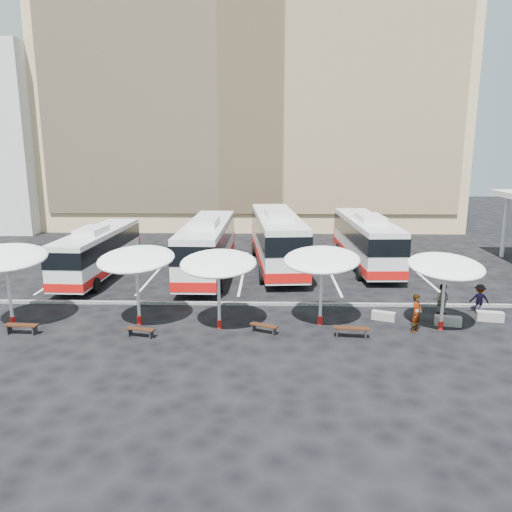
{
  "coord_description": "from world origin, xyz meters",
  "views": [
    {
      "loc": [
        1.76,
        -25.61,
        8.62
      ],
      "look_at": [
        1.0,
        3.0,
        2.2
      ],
      "focal_mm": 35.0,
      "sensor_mm": 36.0,
      "label": 1
    }
  ],
  "objects_px": {
    "bus_1": "(207,245)",
    "sunshade_1": "(136,259)",
    "bus_3": "(366,239)",
    "passenger_3": "(479,299)",
    "wood_bench_0": "(22,327)",
    "sunshade_4": "(446,267)",
    "sunshade_2": "(218,264)",
    "conc_bench_1": "(448,321)",
    "wood_bench_3": "(351,330)",
    "passenger_0": "(417,313)",
    "conc_bench_0": "(384,316)",
    "bus_2": "(277,238)",
    "bus_0": "(98,251)",
    "sunshade_3": "(322,260)",
    "wood_bench_1": "(140,330)",
    "wood_bench_2": "(264,327)",
    "conc_bench_2": "(490,316)",
    "sunshade_0": "(5,258)",
    "passenger_1": "(442,301)"
  },
  "relations": [
    {
      "from": "conc_bench_1",
      "to": "passenger_3",
      "type": "relative_size",
      "value": 0.78
    },
    {
      "from": "wood_bench_2",
      "to": "conc_bench_2",
      "type": "distance_m",
      "value": 11.44
    },
    {
      "from": "bus_0",
      "to": "passenger_3",
      "type": "xyz_separation_m",
      "value": [
        22.21,
        -6.86,
        -0.98
      ]
    },
    {
      "from": "sunshade_1",
      "to": "conc_bench_0",
      "type": "height_order",
      "value": "sunshade_1"
    },
    {
      "from": "sunshade_1",
      "to": "wood_bench_3",
      "type": "bearing_deg",
      "value": -8.31
    },
    {
      "from": "wood_bench_1",
      "to": "passenger_3",
      "type": "height_order",
      "value": "passenger_3"
    },
    {
      "from": "bus_1",
      "to": "sunshade_1",
      "type": "xyz_separation_m",
      "value": [
        -2.19,
        -9.68,
        1.25
      ]
    },
    {
      "from": "bus_3",
      "to": "passenger_1",
      "type": "xyz_separation_m",
      "value": [
        1.83,
        -10.98,
        -1.1
      ]
    },
    {
      "from": "wood_bench_3",
      "to": "sunshade_2",
      "type": "bearing_deg",
      "value": 170.43
    },
    {
      "from": "sunshade_0",
      "to": "wood_bench_2",
      "type": "bearing_deg",
      "value": -3.33
    },
    {
      "from": "bus_0",
      "to": "wood_bench_1",
      "type": "height_order",
      "value": "bus_0"
    },
    {
      "from": "passenger_3",
      "to": "bus_3",
      "type": "bearing_deg",
      "value": -60.64
    },
    {
      "from": "bus_0",
      "to": "sunshade_2",
      "type": "bearing_deg",
      "value": -44.12
    },
    {
      "from": "bus_0",
      "to": "sunshade_3",
      "type": "xyz_separation_m",
      "value": [
        13.79,
        -8.71,
        1.48
      ]
    },
    {
      "from": "bus_3",
      "to": "passenger_3",
      "type": "height_order",
      "value": "bus_3"
    },
    {
      "from": "sunshade_2",
      "to": "sunshade_0",
      "type": "bearing_deg",
      "value": 179.21
    },
    {
      "from": "bus_1",
      "to": "sunshade_1",
      "type": "bearing_deg",
      "value": -102.11
    },
    {
      "from": "bus_0",
      "to": "conc_bench_0",
      "type": "xyz_separation_m",
      "value": [
        17.04,
        -8.0,
        -1.55
      ]
    },
    {
      "from": "bus_2",
      "to": "conc_bench_0",
      "type": "relative_size",
      "value": 11.75
    },
    {
      "from": "bus_3",
      "to": "wood_bench_0",
      "type": "bearing_deg",
      "value": -145.35
    },
    {
      "from": "sunshade_3",
      "to": "sunshade_4",
      "type": "relative_size",
      "value": 1.16
    },
    {
      "from": "wood_bench_3",
      "to": "passenger_3",
      "type": "bearing_deg",
      "value": 26.32
    },
    {
      "from": "sunshade_2",
      "to": "sunshade_3",
      "type": "height_order",
      "value": "sunshade_3"
    },
    {
      "from": "passenger_1",
      "to": "passenger_3",
      "type": "relative_size",
      "value": 1.1
    },
    {
      "from": "wood_bench_0",
      "to": "sunshade_4",
      "type": "bearing_deg",
      "value": 3.29
    },
    {
      "from": "wood_bench_0",
      "to": "bus_2",
      "type": "bearing_deg",
      "value": 48.03
    },
    {
      "from": "sunshade_1",
      "to": "passenger_1",
      "type": "height_order",
      "value": "sunshade_1"
    },
    {
      "from": "sunshade_4",
      "to": "wood_bench_1",
      "type": "bearing_deg",
      "value": -174.56
    },
    {
      "from": "bus_3",
      "to": "sunshade_3",
      "type": "bearing_deg",
      "value": -112.35
    },
    {
      "from": "bus_3",
      "to": "passenger_3",
      "type": "relative_size",
      "value": 7.77
    },
    {
      "from": "bus_3",
      "to": "bus_1",
      "type": "bearing_deg",
      "value": -168.39
    },
    {
      "from": "bus_2",
      "to": "wood_bench_3",
      "type": "distance_m",
      "value": 13.89
    },
    {
      "from": "bus_0",
      "to": "sunshade_1",
      "type": "xyz_separation_m",
      "value": [
        4.94,
        -8.93,
        1.5
      ]
    },
    {
      "from": "conc_bench_1",
      "to": "passenger_0",
      "type": "xyz_separation_m",
      "value": [
        -1.82,
        -0.9,
        0.68
      ]
    },
    {
      "from": "passenger_0",
      "to": "passenger_3",
      "type": "bearing_deg",
      "value": -13.59
    },
    {
      "from": "bus_3",
      "to": "wood_bench_0",
      "type": "distance_m",
      "value": 23.12
    },
    {
      "from": "conc_bench_2",
      "to": "bus_2",
      "type": "bearing_deg",
      "value": 133.68
    },
    {
      "from": "sunshade_2",
      "to": "conc_bench_1",
      "type": "xyz_separation_m",
      "value": [
        11.09,
        0.68,
        -2.96
      ]
    },
    {
      "from": "bus_2",
      "to": "wood_bench_3",
      "type": "height_order",
      "value": "bus_2"
    },
    {
      "from": "bus_1",
      "to": "sunshade_2",
      "type": "relative_size",
      "value": 3.31
    },
    {
      "from": "wood_bench_0",
      "to": "passenger_0",
      "type": "bearing_deg",
      "value": 2.45
    },
    {
      "from": "bus_2",
      "to": "passenger_0",
      "type": "xyz_separation_m",
      "value": [
        6.35,
        -12.58,
        -1.23
      ]
    },
    {
      "from": "sunshade_3",
      "to": "conc_bench_0",
      "type": "distance_m",
      "value": 4.5
    },
    {
      "from": "wood_bench_2",
      "to": "sunshade_0",
      "type": "bearing_deg",
      "value": 176.67
    },
    {
      "from": "wood_bench_1",
      "to": "passenger_3",
      "type": "xyz_separation_m",
      "value": [
        16.78,
        3.72,
        0.47
      ]
    },
    {
      "from": "bus_1",
      "to": "conc_bench_1",
      "type": "xyz_separation_m",
      "value": [
        12.87,
        -9.44,
        -1.79
      ]
    },
    {
      "from": "wood_bench_0",
      "to": "conc_bench_0",
      "type": "xyz_separation_m",
      "value": [
        17.22,
        2.37,
        -0.15
      ]
    },
    {
      "from": "bus_1",
      "to": "sunshade_1",
      "type": "distance_m",
      "value": 10.0
    },
    {
      "from": "sunshade_0",
      "to": "wood_bench_2",
      "type": "xyz_separation_m",
      "value": [
        12.26,
        -0.71,
        -3.07
      ]
    },
    {
      "from": "wood_bench_2",
      "to": "passenger_0",
      "type": "height_order",
      "value": "passenger_0"
    }
  ]
}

